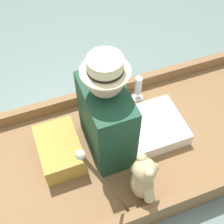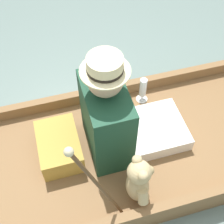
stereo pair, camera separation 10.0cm
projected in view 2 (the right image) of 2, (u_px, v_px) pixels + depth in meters
name	position (u px, v px, depth m)	size (l,w,h in m)	color
ground_plane	(123.00, 157.00, 2.40)	(16.00, 16.00, 0.00)	slate
punt_boat	(124.00, 152.00, 2.34)	(1.10, 2.88, 0.24)	brown
seat_cushion	(59.00, 146.00, 2.20)	(0.40, 0.28, 0.18)	#B7933D
seated_person	(116.00, 118.00, 2.07)	(0.47, 0.73, 0.86)	white
teddy_bear	(138.00, 181.00, 1.92)	(0.28, 0.17, 0.41)	tan
wine_glass	(143.00, 89.00, 2.47)	(0.09, 0.09, 0.23)	silver
walking_cane	(96.00, 183.00, 1.56)	(0.04, 0.28, 0.90)	brown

